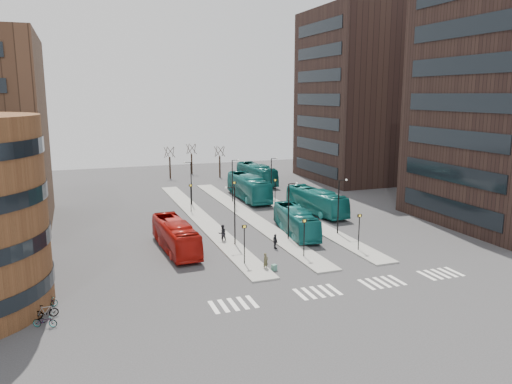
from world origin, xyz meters
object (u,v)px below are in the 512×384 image
object	(u,v)px
commuter_b	(275,241)
bicycle_far	(47,303)
commuter_c	(295,231)
bicycle_mid	(46,311)
traveller	(266,261)
commuter_a	(222,233)
red_bus	(176,236)
teal_bus_b	(249,187)
suitcase	(274,268)
teal_bus_a	(296,221)
teal_bus_c	(316,201)
teal_bus_d	(256,174)
bicycle_near	(45,321)

from	to	relation	value
commuter_b	bicycle_far	bearing A→B (deg)	103.96
commuter_c	bicycle_mid	xyz separation A→B (m)	(-24.50, -11.92, -0.38)
traveller	commuter_a	distance (m)	9.62
red_bus	bicycle_far	size ratio (longest dim) A/B	7.06
red_bus	teal_bus_b	bearing A→B (deg)	51.48
suitcase	commuter_c	distance (m)	10.37
teal_bus_a	bicycle_mid	bearing A→B (deg)	-144.40
teal_bus_b	teal_bus_c	size ratio (longest dim) A/B	1.13
commuter_a	commuter_c	bearing A→B (deg)	161.65
teal_bus_c	traveller	world-z (taller)	teal_bus_c
bicycle_far	teal_bus_d	bearing A→B (deg)	-58.60
suitcase	commuter_a	world-z (taller)	commuter_a
red_bus	commuter_c	xyz separation A→B (m)	(12.96, -0.33, -0.62)
traveller	bicycle_mid	world-z (taller)	traveller
teal_bus_b	traveller	xyz separation A→B (m)	(-8.62, -29.35, -1.03)
bicycle_mid	bicycle_far	distance (m)	1.75
suitcase	bicycle_near	xyz separation A→B (m)	(-18.60, -4.85, 0.16)
teal_bus_a	bicycle_near	bearing A→B (deg)	-141.93
traveller	red_bus	bearing A→B (deg)	100.57
red_bus	bicycle_mid	world-z (taller)	red_bus
teal_bus_b	commuter_c	xyz separation A→B (m)	(-2.10, -21.32, -0.91)
teal_bus_d	bicycle_mid	size ratio (longest dim) A/B	7.31
teal_bus_a	commuter_b	xyz separation A→B (m)	(-4.25, -4.29, -0.69)
commuter_b	bicycle_far	world-z (taller)	commuter_b
teal_bus_d	bicycle_far	bearing A→B (deg)	-129.39
suitcase	teal_bus_b	bearing A→B (deg)	53.16
suitcase	bicycle_mid	size ratio (longest dim) A/B	0.33
suitcase	bicycle_near	size ratio (longest dim) A/B	0.33
suitcase	traveller	distance (m)	0.94
teal_bus_a	bicycle_mid	xyz separation A→B (m)	(-25.36, -13.60, -0.96)
teal_bus_a	bicycle_far	bearing A→B (deg)	-147.55
bicycle_near	teal_bus_d	bearing A→B (deg)	-12.24
bicycle_near	bicycle_mid	world-z (taller)	bicycle_mid
teal_bus_b	red_bus	bearing A→B (deg)	-124.34
commuter_b	suitcase	bearing A→B (deg)	151.23
commuter_c	teal_bus_c	bearing A→B (deg)	138.64
traveller	bicycle_far	distance (m)	18.10
teal_bus_d	bicycle_mid	distance (m)	55.44
commuter_a	red_bus	bearing A→B (deg)	5.46
teal_bus_d	bicycle_far	xyz separation A→B (m)	(-32.18, -43.37, -1.31)
bicycle_mid	suitcase	bearing A→B (deg)	-88.71
suitcase	teal_bus_c	distance (m)	22.80
teal_bus_c	teal_bus_a	bearing A→B (deg)	-135.15
bicycle_near	commuter_a	bearing A→B (deg)	-25.97
teal_bus_c	commuter_a	size ratio (longest dim) A/B	6.11
traveller	bicycle_near	distance (m)	18.75
teal_bus_b	commuter_a	distance (m)	22.15
teal_bus_a	traveller	xyz separation A→B (m)	(-7.38, -9.70, -0.69)
commuter_c	bicycle_near	bearing A→B (deg)	-65.44
teal_bus_b	bicycle_far	size ratio (longest dim) A/B	8.43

